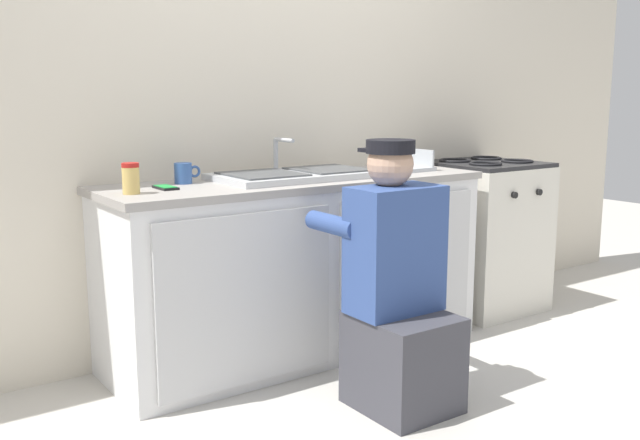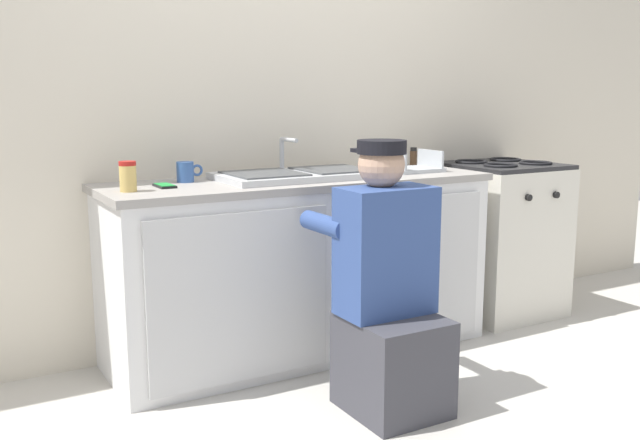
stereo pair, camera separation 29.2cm
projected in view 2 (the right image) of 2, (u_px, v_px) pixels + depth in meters
ground_plane at (331, 370)px, 3.36m from camera, size 12.00×12.00×0.00m
back_wall at (267, 101)px, 3.70m from camera, size 6.00×0.10×2.50m
counter_cabinet at (301, 270)px, 3.54m from camera, size 1.89×0.62×0.84m
countertop at (300, 182)px, 3.47m from camera, size 1.93×0.62×0.04m
sink_double_basin at (299, 174)px, 3.46m from camera, size 0.80×0.44×0.19m
stove_range at (500, 238)px, 4.19m from camera, size 0.60×0.62×0.90m
plumber_person at (388, 300)px, 2.89m from camera, size 0.42×0.61×1.10m
condiment_jar at (128, 176)px, 2.98m from camera, size 0.07×0.07×0.13m
spice_bottle_pepper at (413, 157)px, 4.04m from camera, size 0.04×0.04×0.10m
dish_rack_tray at (412, 167)px, 3.75m from camera, size 0.28×0.22×0.11m
cell_phone at (165, 186)px, 3.14m from camera, size 0.07×0.14×0.01m
coffee_mug at (186, 172)px, 3.31m from camera, size 0.13×0.08×0.09m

